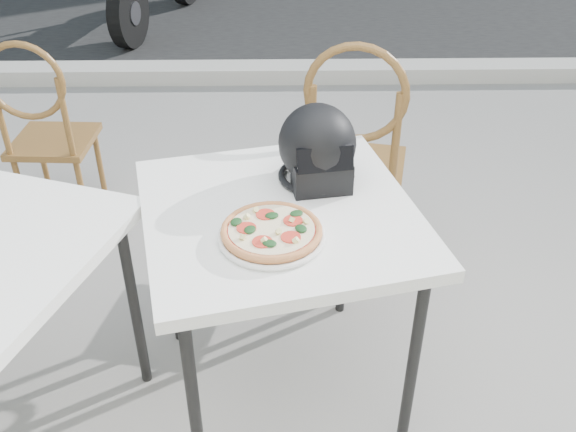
{
  "coord_description": "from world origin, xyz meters",
  "views": [
    {
      "loc": [
        -0.2,
        -1.86,
        1.96
      ],
      "look_at": [
        -0.18,
        -0.25,
        0.87
      ],
      "focal_mm": 40.0,
      "sensor_mm": 36.0,
      "label": 1
    }
  ],
  "objects_px": {
    "cafe_table_main": "(280,228)",
    "cafe_chair_main": "(355,148)",
    "plate": "(272,237)",
    "helmet": "(318,149)",
    "pizza": "(272,230)",
    "cafe_chair_side": "(44,125)"
  },
  "relations": [
    {
      "from": "cafe_chair_main",
      "to": "plate",
      "type": "bearing_deg",
      "value": 81.82
    },
    {
      "from": "cafe_chair_side",
      "to": "helmet",
      "type": "bearing_deg",
      "value": 145.74
    },
    {
      "from": "cafe_chair_main",
      "to": "cafe_chair_side",
      "type": "relative_size",
      "value": 1.12
    },
    {
      "from": "cafe_chair_side",
      "to": "cafe_chair_main",
      "type": "bearing_deg",
      "value": 168.14
    },
    {
      "from": "helmet",
      "to": "cafe_chair_side",
      "type": "xyz_separation_m",
      "value": [
        -1.29,
        0.98,
        -0.37
      ]
    },
    {
      "from": "cafe_table_main",
      "to": "plate",
      "type": "bearing_deg",
      "value": -98.89
    },
    {
      "from": "cafe_table_main",
      "to": "helmet",
      "type": "bearing_deg",
      "value": 55.03
    },
    {
      "from": "plate",
      "to": "cafe_table_main",
      "type": "bearing_deg",
      "value": 81.11
    },
    {
      "from": "cafe_table_main",
      "to": "pizza",
      "type": "xyz_separation_m",
      "value": [
        -0.03,
        -0.16,
        0.11
      ]
    },
    {
      "from": "cafe_table_main",
      "to": "cafe_chair_main",
      "type": "xyz_separation_m",
      "value": [
        0.33,
        0.77,
        -0.11
      ]
    },
    {
      "from": "pizza",
      "to": "cafe_chair_main",
      "type": "xyz_separation_m",
      "value": [
        0.36,
        0.93,
        -0.22
      ]
    },
    {
      "from": "cafe_chair_main",
      "to": "cafe_chair_side",
      "type": "xyz_separation_m",
      "value": [
        -1.49,
        0.4,
        -0.07
      ]
    },
    {
      "from": "cafe_table_main",
      "to": "cafe_chair_side",
      "type": "distance_m",
      "value": 1.65
    },
    {
      "from": "cafe_chair_main",
      "to": "helmet",
      "type": "bearing_deg",
      "value": 83.62
    },
    {
      "from": "cafe_table_main",
      "to": "cafe_chair_side",
      "type": "xyz_separation_m",
      "value": [
        -1.16,
        1.16,
        -0.18
      ]
    },
    {
      "from": "plate",
      "to": "helmet",
      "type": "height_order",
      "value": "helmet"
    },
    {
      "from": "cafe_table_main",
      "to": "pizza",
      "type": "distance_m",
      "value": 0.2
    },
    {
      "from": "pizza",
      "to": "helmet",
      "type": "xyz_separation_m",
      "value": [
        0.15,
        0.35,
        0.09
      ]
    },
    {
      "from": "pizza",
      "to": "cafe_chair_side",
      "type": "height_order",
      "value": "cafe_chair_side"
    },
    {
      "from": "cafe_table_main",
      "to": "cafe_chair_main",
      "type": "relative_size",
      "value": 0.91
    },
    {
      "from": "plate",
      "to": "pizza",
      "type": "bearing_deg",
      "value": 92.89
    },
    {
      "from": "plate",
      "to": "helmet",
      "type": "distance_m",
      "value": 0.4
    }
  ]
}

